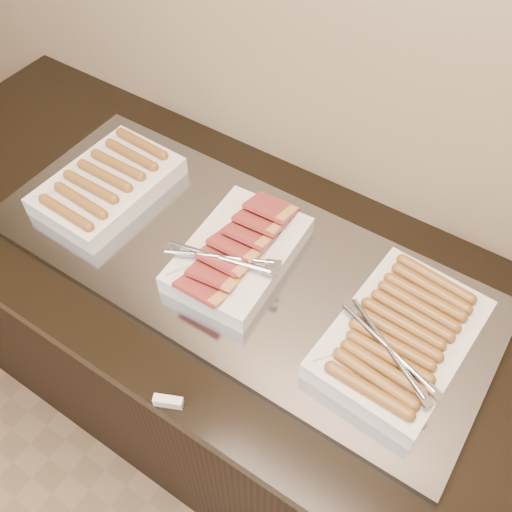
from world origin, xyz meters
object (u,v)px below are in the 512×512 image
Objects in this scene: warming_tray at (236,262)px; dish_center at (237,253)px; dish_left at (108,184)px; counter at (239,356)px; dish_right at (400,337)px.

warming_tray is 0.04m from dish_center.
warming_tray is at bearing 1.84° from dish_left.
dish_right is (0.41, -0.00, 0.50)m from counter.
dish_right is at bearing -3.28° from dish_center.
dish_center is 0.40m from dish_right.
dish_center is (0.01, -0.00, 0.50)m from counter.
dish_left is (-0.39, -0.00, 0.50)m from counter.
warming_tray is 3.42× the size of dish_center.
warming_tray is 0.41m from dish_right.
dish_right is (0.41, -0.00, 0.04)m from warming_tray.
dish_left is 0.80m from dish_right.
dish_left is at bearing -176.49° from dish_right.
counter is 0.65m from dish_right.
dish_left reaches higher than counter.
dish_left is at bearing -180.00° from warming_tray.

